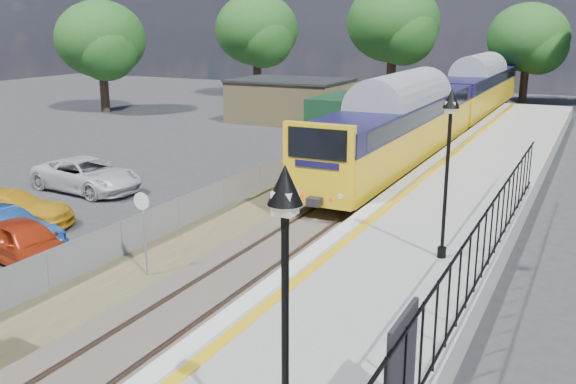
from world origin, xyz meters
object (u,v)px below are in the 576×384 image
Objects in this scene: train at (448,101)px; car_white at (87,175)px; car_red at (26,242)px; victorian_lamp_north at (449,135)px; car_yellow at (8,209)px; car_blue at (2,231)px; victorian_lamp_south at (285,259)px; speed_sign at (143,221)px.

train is 23.12m from car_white.
car_white is at bearing 46.08° from car_red.
victorian_lamp_north is 15.71m from car_yellow.
car_red reaches higher than car_blue.
victorian_lamp_south is 0.99× the size of car_yellow.
victorian_lamp_south is 15.53m from car_blue.
car_yellow is at bearing 166.25° from speed_sign.
car_red is 0.97× the size of car_blue.
victorian_lamp_north is 24.68m from train.
car_red is (-3.94, -0.75, -1.02)m from speed_sign.
victorian_lamp_north is at bearing -77.56° from train.
train is at bearing -22.04° from car_white.
car_red is (-6.44, -27.74, -1.66)m from train.
victorian_lamp_south is at bearing -103.02° from car_red.
car_yellow is (-15.23, -1.35, -3.62)m from victorian_lamp_north.
speed_sign is (-7.80, -2.98, -2.60)m from victorian_lamp_north.
car_yellow is at bearing 42.58° from car_blue.
victorian_lamp_north is 0.88× the size of car_white.
speed_sign is 0.55× the size of car_yellow.
car_blue is (-1.57, 0.48, -0.00)m from car_red.
victorian_lamp_south is 34.52m from train.
train is at bearing 1.64° from car_red.
speed_sign is at bearing -95.29° from train.
speed_sign is 5.61m from car_blue.
victorian_lamp_north is 17.09m from car_white.
car_yellow is (-15.43, 8.65, -3.62)m from victorian_lamp_south.
victorian_lamp_north is 8.74m from speed_sign.
train is at bearing -42.23° from car_yellow.
victorian_lamp_north is at bearing -105.81° from car_yellow.
car_white is at bearing 140.20° from victorian_lamp_south.
train is (-5.50, 34.02, -1.96)m from victorian_lamp_south.
train is at bearing 83.34° from speed_sign.
victorian_lamp_south is 0.11× the size of train.
victorian_lamp_north is at bearing -96.51° from car_white.
train is 8.77× the size of car_yellow.
train is 27.12m from speed_sign.
victorian_lamp_south is at bearing -42.66° from speed_sign.
car_yellow is at bearing 70.43° from car_red.
car_yellow is (-9.93, -25.37, -1.67)m from train.
speed_sign is 0.49× the size of car_white.
car_red is at bearing -142.20° from car_white.
train is (-5.30, 24.02, -1.96)m from victorian_lamp_north.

